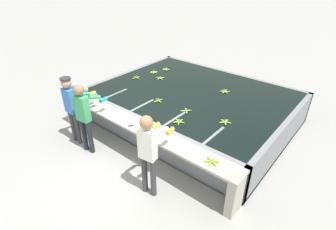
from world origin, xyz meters
TOP-DOWN VIEW (x-y plane):
  - ground_plane at (0.00, 0.00)m, footprint 80.00×80.00m
  - wash_tank at (0.00, 2.43)m, footprint 5.12×3.99m
  - work_ledge at (0.00, 0.23)m, footprint 5.12×0.45m
  - worker_0 at (-1.58, -0.29)m, footprint 0.41×0.72m
  - worker_1 at (-1.03, -0.33)m, footprint 0.46×0.74m
  - worker_2 at (0.99, -0.38)m, footprint 0.47×0.74m
  - banana_bunch_floating_0 at (0.50, 1.41)m, footprint 0.23×0.23m
  - banana_bunch_floating_1 at (1.47, 1.55)m, footprint 0.28×0.26m
  - banana_bunch_floating_2 at (-1.32, 2.56)m, footprint 0.28×0.27m
  - banana_bunch_floating_3 at (-1.81, 2.79)m, footprint 0.28×0.27m
  - banana_bunch_floating_4 at (0.68, 0.90)m, footprint 0.28×0.27m
  - banana_bunch_floating_5 at (-1.68, 3.24)m, footprint 0.27×0.28m
  - banana_bunch_floating_6 at (0.67, 2.95)m, footprint 0.27×0.28m
  - banana_bunch_floating_7 at (-0.35, 1.39)m, footprint 0.28×0.28m
  - banana_bunch_floating_8 at (-1.91, 2.11)m, footprint 0.28×0.28m
  - banana_bunch_ledge_0 at (0.32, 0.18)m, footprint 0.28×0.28m
  - banana_bunch_ledge_1 at (1.94, 0.22)m, footprint 0.27×0.28m
  - knife_0 at (0.03, 0.17)m, footprint 0.26×0.28m

SIDE VIEW (x-z plane):
  - ground_plane at x=0.00m, z-range 0.00..0.00m
  - wash_tank at x=0.00m, z-range -0.01..0.86m
  - work_ledge at x=0.00m, z-range 0.20..1.07m
  - knife_0 at x=0.03m, z-range 0.87..0.89m
  - banana_bunch_floating_3 at x=-1.81m, z-range 0.85..0.92m
  - banana_bunch_floating_6 at x=0.67m, z-range 0.85..0.92m
  - banana_bunch_floating_1 at x=1.47m, z-range 0.85..0.92m
  - banana_bunch_floating_2 at x=-1.32m, z-range 0.85..0.92m
  - banana_bunch_floating_4 at x=0.68m, z-range 0.85..0.92m
  - banana_bunch_floating_5 at x=-1.68m, z-range 0.85..0.92m
  - banana_bunch_floating_0 at x=0.50m, z-range 0.85..0.92m
  - banana_bunch_floating_7 at x=-0.35m, z-range 0.85..0.92m
  - banana_bunch_floating_8 at x=-1.91m, z-range 0.85..0.92m
  - banana_bunch_ledge_0 at x=0.32m, z-range 0.85..0.93m
  - banana_bunch_ledge_1 at x=1.94m, z-range 0.85..0.93m
  - worker_1 at x=-1.03m, z-range 0.18..1.89m
  - worker_2 at x=0.99m, z-range 0.18..1.91m
  - worker_0 at x=-1.58m, z-range 0.19..1.90m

